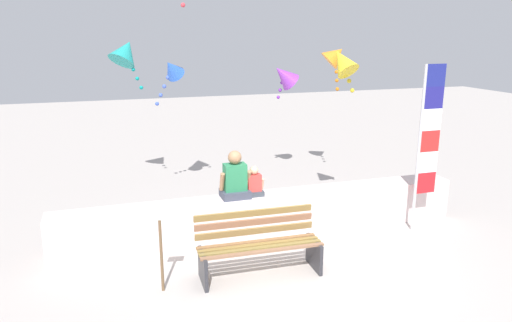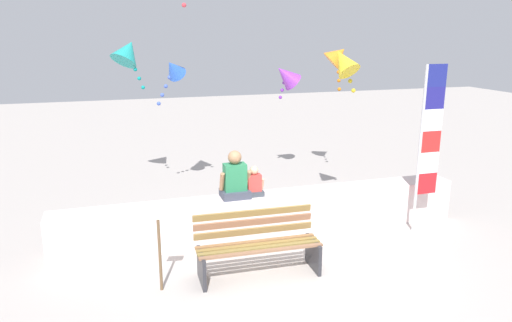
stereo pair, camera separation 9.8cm
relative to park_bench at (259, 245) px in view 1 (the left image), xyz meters
The scene contains 12 objects.
ground_plane 0.69m from the park_bench, ahead, with size 40.00×40.00×0.00m, color #ABA39D.
seawall_ledge 1.36m from the park_bench, 66.29° to the left, with size 6.95×0.52×0.72m, color silver.
park_bench is the anchor object (origin of this frame).
person_adult 1.41m from the park_bench, 89.63° to the left, with size 0.52×0.38×0.79m.
person_child 1.41m from the park_bench, 75.30° to the left, with size 0.33×0.24×0.51m.
flag_banner 3.47m from the park_bench, 11.83° to the left, with size 0.41×0.05×2.86m.
kite_orange 5.67m from the park_bench, 52.15° to the left, with size 0.76×0.76×1.08m.
kite_purple 5.24m from the park_bench, 65.13° to the left, with size 0.72×0.60×0.92m.
kite_yellow 3.78m from the park_bench, 40.76° to the left, with size 0.63×0.73×0.89m.
kite_teal 5.41m from the park_bench, 107.25° to the left, with size 0.94×0.91×1.12m.
kite_blue 4.32m from the park_bench, 99.55° to the left, with size 0.65×0.64×1.02m.
sign_post 1.41m from the park_bench, behind, with size 0.24×0.06×1.19m.
Camera 1 is at (-2.51, -5.92, 3.34)m, focal length 33.81 mm.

